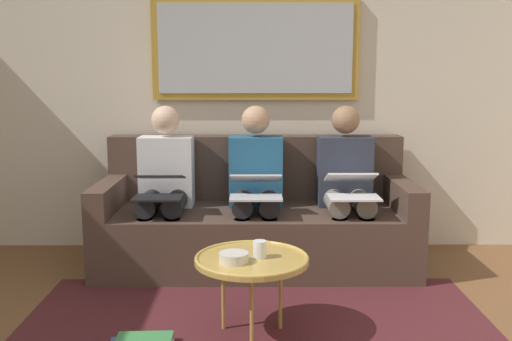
# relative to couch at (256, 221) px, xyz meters

# --- Properties ---
(wall_rear) EXTENTS (6.00, 0.12, 2.60)m
(wall_rear) POSITION_rel_couch_xyz_m (0.00, -0.48, 0.99)
(wall_rear) COLOR beige
(wall_rear) RESTS_ON ground_plane
(area_rug) EXTENTS (2.60, 1.80, 0.01)m
(area_rug) POSITION_rel_couch_xyz_m (0.00, 1.27, -0.31)
(area_rug) COLOR #4C1E23
(area_rug) RESTS_ON ground_plane
(couch) EXTENTS (2.20, 0.90, 0.90)m
(couch) POSITION_rel_couch_xyz_m (0.00, 0.00, 0.00)
(couch) COLOR #4C382D
(couch) RESTS_ON ground_plane
(framed_mirror) EXTENTS (1.57, 0.05, 0.77)m
(framed_mirror) POSITION_rel_couch_xyz_m (0.00, -0.39, 1.24)
(framed_mirror) COLOR #B7892D
(coffee_table) EXTENTS (0.59, 0.59, 0.44)m
(coffee_table) POSITION_rel_couch_xyz_m (0.03, 1.22, 0.11)
(coffee_table) COLOR tan
(coffee_table) RESTS_ON ground_plane
(cup) EXTENTS (0.07, 0.07, 0.09)m
(cup) POSITION_rel_couch_xyz_m (-0.01, 1.22, 0.16)
(cup) COLOR silver
(cup) RESTS_ON coffee_table
(bowl) EXTENTS (0.15, 0.15, 0.05)m
(bowl) POSITION_rel_couch_xyz_m (0.12, 1.29, 0.14)
(bowl) COLOR beige
(bowl) RESTS_ON coffee_table
(person_left) EXTENTS (0.38, 0.58, 1.14)m
(person_left) POSITION_rel_couch_xyz_m (-0.64, 0.07, 0.30)
(person_left) COLOR #2D3342
(person_left) RESTS_ON couch
(laptop_white) EXTENTS (0.33, 0.36, 0.16)m
(laptop_white) POSITION_rel_couch_xyz_m (-0.64, 0.30, 0.32)
(laptop_white) COLOR white
(person_middle) EXTENTS (0.38, 0.58, 1.14)m
(person_middle) POSITION_rel_couch_xyz_m (0.00, 0.07, 0.30)
(person_middle) COLOR #235B84
(person_middle) RESTS_ON couch
(laptop_silver) EXTENTS (0.34, 0.34, 0.15)m
(laptop_silver) POSITION_rel_couch_xyz_m (0.00, 0.31, 0.31)
(laptop_silver) COLOR silver
(person_right) EXTENTS (0.38, 0.58, 1.14)m
(person_right) POSITION_rel_couch_xyz_m (0.64, 0.07, 0.30)
(person_right) COLOR silver
(person_right) RESTS_ON couch
(laptop_black) EXTENTS (0.32, 0.35, 0.15)m
(laptop_black) POSITION_rel_couch_xyz_m (0.64, 0.31, 0.32)
(laptop_black) COLOR black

